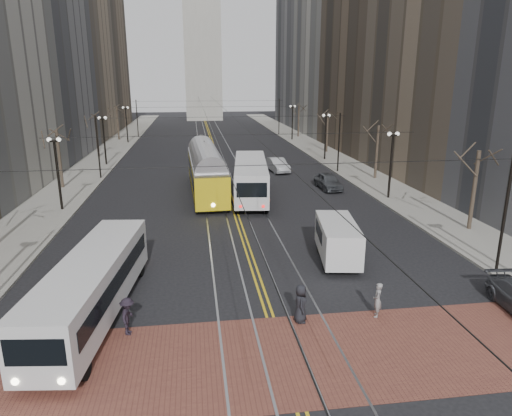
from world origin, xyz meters
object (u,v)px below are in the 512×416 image
object	(u,v)px
rear_bus	(251,180)
sedan_grey	(328,181)
cargo_van	(337,242)
transit_bus	(93,288)
pedestrian_d	(128,316)
pedestrian_a	(301,304)
pedestrian_b	(377,300)
streetcar	(206,175)
sedan_silver	(277,165)

from	to	relation	value
rear_bus	sedan_grey	size ratio (longest dim) A/B	2.76
cargo_van	sedan_grey	distance (m)	18.02
transit_bus	pedestrian_d	xyz separation A→B (m)	(1.65, -1.64, -0.57)
pedestrian_a	pedestrian_b	size ratio (longest dim) A/B	1.09
rear_bus	pedestrian_b	distance (m)	21.97
streetcar	sedan_silver	xyz separation A→B (m)	(8.29, 9.19, -0.97)
cargo_van	sedan_silver	bearing A→B (deg)	95.72
cargo_van	sedan_grey	size ratio (longest dim) A/B	1.16
pedestrian_b	streetcar	bearing A→B (deg)	-141.67
streetcar	pedestrian_b	xyz separation A→B (m)	(6.74, -23.73, -0.94)
transit_bus	sedan_silver	world-z (taller)	transit_bus
cargo_van	sedan_grey	bearing A→B (deg)	83.74
cargo_van	sedan_silver	world-z (taller)	cargo_van
pedestrian_a	pedestrian_b	bearing A→B (deg)	-83.09
cargo_van	pedestrian_b	size ratio (longest dim) A/B	3.30
transit_bus	cargo_van	distance (m)	13.50
pedestrian_a	transit_bus	bearing A→B (deg)	86.46
sedan_grey	pedestrian_d	xyz separation A→B (m)	(-15.57, -23.91, 0.06)
sedan_silver	pedestrian_a	xyz separation A→B (m)	(-5.03, -32.92, 0.10)
rear_bus	pedestrian_a	world-z (taller)	rear_bus
streetcar	pedestrian_b	size ratio (longest dim) A/B	9.34
rear_bus	sedan_grey	world-z (taller)	rear_bus
cargo_van	sedan_silver	size ratio (longest dim) A/B	1.11
rear_bus	sedan_silver	xyz separation A→B (m)	(4.45, 11.16, -0.84)
sedan_grey	sedan_silver	distance (m)	9.59
rear_bus	pedestrian_d	xyz separation A→B (m)	(-7.83, -21.76, -0.79)
transit_bus	pedestrian_a	size ratio (longest dim) A/B	6.47
pedestrian_a	pedestrian_b	xyz separation A→B (m)	(3.48, 0.00, -0.07)
pedestrian_a	rear_bus	bearing A→B (deg)	5.39
transit_bus	cargo_van	size ratio (longest dim) A/B	2.14
rear_bus	pedestrian_b	xyz separation A→B (m)	(2.90, -21.76, -0.81)
streetcar	cargo_van	size ratio (longest dim) A/B	2.83
cargo_van	pedestrian_b	world-z (taller)	cargo_van
cargo_van	pedestrian_d	bearing A→B (deg)	-140.68
pedestrian_b	transit_bus	bearing A→B (deg)	-75.08
pedestrian_d	sedan_grey	bearing A→B (deg)	-27.98
rear_bus	transit_bus	bearing A→B (deg)	-108.84
transit_bus	pedestrian_d	distance (m)	2.40
sedan_grey	streetcar	bearing A→B (deg)	178.30
pedestrian_d	sedan_silver	bearing A→B (deg)	-15.38
transit_bus	pedestrian_b	bearing A→B (deg)	-0.82
sedan_grey	sedan_silver	xyz separation A→B (m)	(-3.29, 9.00, 0.01)
rear_bus	pedestrian_a	bearing A→B (deg)	-85.13
streetcar	pedestrian_d	bearing A→B (deg)	-101.64
streetcar	pedestrian_d	size ratio (longest dim) A/B	9.16
streetcar	pedestrian_d	distance (m)	24.08
sedan_grey	pedestrian_b	size ratio (longest dim) A/B	2.83
transit_bus	sedan_grey	size ratio (longest dim) A/B	2.49
transit_bus	rear_bus	xyz separation A→B (m)	(9.48, 20.12, 0.22)
streetcar	pedestrian_a	xyz separation A→B (m)	(3.26, -23.73, -0.87)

